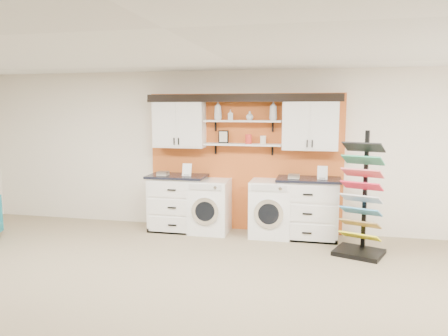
% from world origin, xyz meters
% --- Properties ---
extents(ceiling, '(10.00, 10.00, 0.00)m').
position_xyz_m(ceiling, '(0.00, 0.00, 2.80)').
color(ceiling, white).
rests_on(ceiling, wall_back).
extents(wall_back, '(10.00, 0.00, 10.00)m').
position_xyz_m(wall_back, '(0.00, 4.00, 1.40)').
color(wall_back, silver).
rests_on(wall_back, floor).
extents(accent_panel, '(3.40, 0.07, 2.40)m').
position_xyz_m(accent_panel, '(0.00, 3.96, 1.20)').
color(accent_panel, '#C35921').
rests_on(accent_panel, wall_back).
extents(upper_cabinet_left, '(0.90, 0.35, 0.84)m').
position_xyz_m(upper_cabinet_left, '(-1.13, 3.79, 1.88)').
color(upper_cabinet_left, white).
rests_on(upper_cabinet_left, wall_back).
extents(upper_cabinet_right, '(0.90, 0.35, 0.84)m').
position_xyz_m(upper_cabinet_right, '(1.13, 3.79, 1.88)').
color(upper_cabinet_right, white).
rests_on(upper_cabinet_right, wall_back).
extents(shelf_lower, '(1.32, 0.28, 0.03)m').
position_xyz_m(shelf_lower, '(0.00, 3.80, 1.53)').
color(shelf_lower, white).
rests_on(shelf_lower, wall_back).
extents(shelf_upper, '(1.32, 0.28, 0.03)m').
position_xyz_m(shelf_upper, '(0.00, 3.80, 1.93)').
color(shelf_upper, white).
rests_on(shelf_upper, wall_back).
extents(crown_molding, '(3.30, 0.41, 0.13)m').
position_xyz_m(crown_molding, '(0.00, 3.81, 2.33)').
color(crown_molding, black).
rests_on(crown_molding, wall_back).
extents(picture_frame, '(0.18, 0.02, 0.22)m').
position_xyz_m(picture_frame, '(-0.35, 3.85, 1.66)').
color(picture_frame, black).
rests_on(picture_frame, shelf_lower).
extents(canister_red, '(0.11, 0.11, 0.16)m').
position_xyz_m(canister_red, '(0.10, 3.80, 1.62)').
color(canister_red, red).
rests_on(canister_red, shelf_lower).
extents(canister_cream, '(0.10, 0.10, 0.14)m').
position_xyz_m(canister_cream, '(0.35, 3.80, 1.61)').
color(canister_cream, silver).
rests_on(canister_cream, shelf_lower).
extents(base_cabinet_left, '(1.01, 0.66, 0.99)m').
position_xyz_m(base_cabinet_left, '(-1.13, 3.64, 0.49)').
color(base_cabinet_left, white).
rests_on(base_cabinet_left, floor).
extents(base_cabinet_right, '(1.03, 0.66, 1.01)m').
position_xyz_m(base_cabinet_right, '(1.13, 3.64, 0.50)').
color(base_cabinet_right, white).
rests_on(base_cabinet_right, floor).
extents(washer, '(0.66, 0.71, 0.92)m').
position_xyz_m(washer, '(-0.54, 3.64, 0.46)').
color(washer, white).
rests_on(washer, floor).
extents(dryer, '(0.68, 0.71, 0.95)m').
position_xyz_m(dryer, '(0.52, 3.64, 0.47)').
color(dryer, white).
rests_on(dryer, floor).
extents(sample_rack, '(0.81, 0.75, 1.82)m').
position_xyz_m(sample_rack, '(1.91, 2.98, 0.56)').
color(sample_rack, black).
rests_on(sample_rack, floor).
extents(soap_bottle_a, '(0.18, 0.18, 0.34)m').
position_xyz_m(soap_bottle_a, '(-0.43, 3.80, 2.11)').
color(soap_bottle_a, silver).
rests_on(soap_bottle_a, shelf_upper).
extents(soap_bottle_b, '(0.10, 0.10, 0.18)m').
position_xyz_m(soap_bottle_b, '(-0.22, 3.80, 2.04)').
color(soap_bottle_b, silver).
rests_on(soap_bottle_b, shelf_upper).
extents(soap_bottle_c, '(0.15, 0.15, 0.15)m').
position_xyz_m(soap_bottle_c, '(0.12, 3.80, 2.02)').
color(soap_bottle_c, silver).
rests_on(soap_bottle_c, shelf_upper).
extents(soap_bottle_d, '(0.16, 0.16, 0.34)m').
position_xyz_m(soap_bottle_d, '(0.51, 3.80, 2.11)').
color(soap_bottle_d, silver).
rests_on(soap_bottle_d, shelf_upper).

